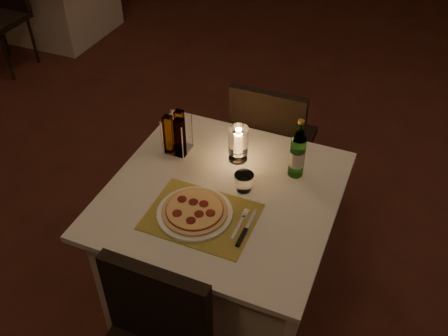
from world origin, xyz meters
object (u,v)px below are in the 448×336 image
at_px(hurricane_candle, 238,141).
at_px(tumbler, 244,182).
at_px(plate, 195,213).
at_px(pizza, 195,210).
at_px(main_table, 222,246).
at_px(chair_far, 271,137).
at_px(water_bottle, 297,153).

bearing_deg(hurricane_candle, tumbler, -61.96).
xyz_separation_m(plate, pizza, (-0.00, -0.00, 0.02)).
relative_size(main_table, plate, 3.12).
xyz_separation_m(tumbler, hurricane_candle, (-0.10, 0.19, 0.06)).
relative_size(chair_far, tumbler, 10.40).
relative_size(main_table, hurricane_candle, 5.56).
height_order(tumbler, hurricane_candle, hurricane_candle).
bearing_deg(water_bottle, chair_far, 119.14).
relative_size(pizza, tumbler, 3.24).
height_order(chair_far, plate, chair_far).
height_order(plate, pizza, pizza).
distance_m(main_table, hurricane_candle, 0.53).
xyz_separation_m(chair_far, pizza, (-0.05, -0.89, 0.22)).
distance_m(main_table, water_bottle, 0.60).
xyz_separation_m(main_table, chair_far, (0.00, 0.71, 0.18)).
bearing_deg(chair_far, water_bottle, -60.86).
bearing_deg(tumbler, main_table, -150.62).
bearing_deg(water_bottle, main_table, -138.08).
height_order(water_bottle, hurricane_candle, water_bottle).
relative_size(pizza, hurricane_candle, 1.56).
height_order(pizza, water_bottle, water_bottle).
height_order(pizza, tumbler, tumbler).
bearing_deg(main_table, chair_far, 90.00).
distance_m(chair_far, plate, 0.92).
bearing_deg(hurricane_candle, main_table, -85.56).
relative_size(chair_far, pizza, 3.21).
bearing_deg(main_table, pizza, -105.52).
distance_m(plate, hurricane_candle, 0.43).
relative_size(main_table, water_bottle, 3.35).
distance_m(pizza, hurricane_candle, 0.43).
height_order(plate, tumbler, tumbler).
bearing_deg(main_table, hurricane_candle, 94.44).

